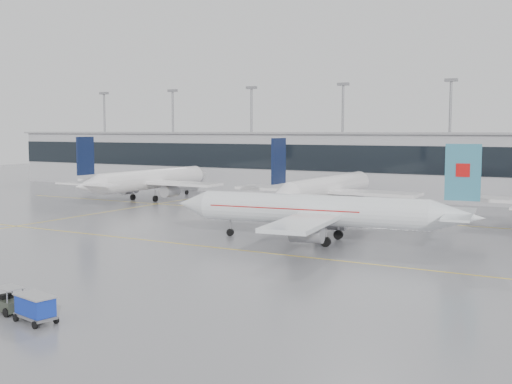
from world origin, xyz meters
The scene contains 13 objects.
ground centered at (0.00, 0.00, 0.00)m, with size 320.00×320.00×0.00m, color gray.
taxi_line_main centered at (0.00, 0.00, 0.01)m, with size 120.00×0.25×0.01m, color yellow.
taxi_line_north centered at (0.00, 30.00, 0.01)m, with size 120.00×0.25×0.01m, color yellow.
taxi_line_cross centered at (-30.00, 15.00, 0.01)m, with size 0.25×60.00×0.01m, color yellow.
terminal centered at (0.00, 62.00, 6.00)m, with size 180.00×15.00×12.00m, color #A4A4A8.
terminal_glass centered at (0.00, 54.45, 7.50)m, with size 180.00×0.20×5.00m, color black.
terminal_roof centered at (0.00, 62.00, 12.20)m, with size 182.00×16.00×0.40m, color gray.
light_masts centered at (0.00, 68.00, 13.34)m, with size 156.40×1.00×22.60m.
air_canada_jet centered at (10.51, 8.75, 3.59)m, with size 36.22×29.07×11.33m.
parked_jet_b centered at (-35.00, 33.69, 3.71)m, with size 29.64×36.96×11.72m.
parked_jet_c centered at (0.00, 33.69, 3.71)m, with size 29.64×36.96×11.72m.
baggage_tug centered at (2.88, -28.18, 0.65)m, with size 3.90×2.07×1.85m.
baggage_cart centered at (6.41, -28.91, 1.10)m, with size 3.31×2.27×1.88m.
Camera 1 is at (39.66, -57.79, 12.71)m, focal length 45.00 mm.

